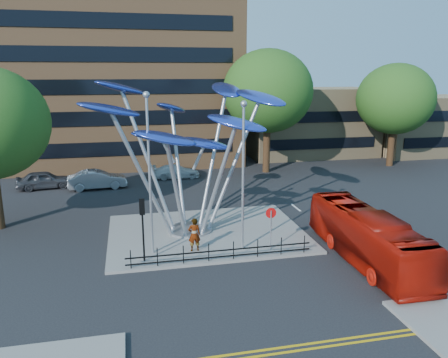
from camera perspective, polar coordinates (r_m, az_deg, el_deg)
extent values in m
plane|color=black|center=(22.42, 3.12, -12.40)|extent=(120.00, 120.00, 0.00)
cube|color=slate|center=(27.55, -2.25, -7.07)|extent=(12.00, 9.00, 0.15)
cube|color=gold|center=(17.50, 8.73, -20.79)|extent=(40.00, 0.12, 0.01)
cube|color=gold|center=(17.27, 9.11, -21.33)|extent=(40.00, 0.12, 0.01)
cube|color=#8A603C|center=(51.60, -13.70, 19.14)|extent=(25.00, 15.00, 30.00)
cube|color=#A1875E|center=(54.14, 11.13, 7.33)|extent=(15.00, 8.00, 8.00)
cube|color=#A1875E|center=(59.51, 24.45, 6.44)|extent=(12.00, 8.00, 7.00)
cylinder|color=black|center=(44.06, 5.59, 4.58)|extent=(0.70, 0.70, 5.72)
ellipsoid|color=#214E16|center=(43.53, 5.75, 11.35)|extent=(8.80, 8.80, 8.10)
cylinder|color=black|center=(50.19, 21.02, 4.48)|extent=(0.70, 0.70, 5.06)
ellipsoid|color=#214E16|center=(49.72, 21.48, 9.71)|extent=(8.00, 8.00, 7.36)
cylinder|color=#9EA0A5|center=(27.83, -4.48, -6.59)|extent=(2.80, 2.80, 0.12)
cylinder|color=#9EA0A5|center=(26.02, -7.07, 0.73)|extent=(0.24, 0.24, 7.80)
ellipsoid|color=blue|center=(24.34, -14.71, 8.79)|extent=(3.92, 2.95, 1.39)
cylinder|color=#9EA0A5|center=(25.88, -5.17, -0.88)|extent=(0.24, 0.24, 6.40)
ellipsoid|color=blue|center=(22.97, -7.62, 5.33)|extent=(3.47, 1.78, 1.31)
cylinder|color=#9EA0A5|center=(26.14, -3.07, -0.02)|extent=(0.24, 0.24, 7.00)
ellipsoid|color=blue|center=(24.33, 1.67, 7.34)|extent=(3.81, 3.11, 1.36)
cylinder|color=#9EA0A5|center=(26.87, -2.10, 1.69)|extent=(0.24, 0.24, 8.20)
ellipsoid|color=blue|center=(27.51, 4.77, 10.56)|extent=(3.52, 4.06, 1.44)
cylinder|color=#9EA0A5|center=(27.63, -3.26, 2.44)|extent=(0.24, 0.24, 8.60)
ellipsoid|color=blue|center=(29.49, 0.30, 11.60)|extent=(2.21, 3.79, 1.39)
cylinder|color=#9EA0A5|center=(27.72, -5.32, 1.17)|extent=(0.24, 0.24, 7.40)
ellipsoid|color=blue|center=(29.68, -6.89, 9.20)|extent=(3.02, 3.71, 1.34)
cylinder|color=#9EA0A5|center=(26.90, -6.88, 2.26)|extent=(0.24, 0.24, 8.80)
ellipsoid|color=blue|center=(27.67, -13.34, 11.51)|extent=(3.88, 3.60, 1.42)
ellipsoid|color=blue|center=(26.37, -8.67, 5.50)|extent=(3.40, 1.96, 1.13)
ellipsoid|color=blue|center=(26.15, -2.62, 4.69)|extent=(3.39, 2.16, 1.11)
cylinder|color=#9EA0A5|center=(23.52, -9.68, 0.11)|extent=(0.14, 0.14, 8.50)
sphere|color=#9EA0A5|center=(22.90, -10.13, 10.79)|extent=(0.36, 0.36, 0.36)
cylinder|color=#9EA0A5|center=(23.84, 2.49, -0.14)|extent=(0.14, 0.14, 8.00)
sphere|color=#9EA0A5|center=(23.19, 2.60, 9.79)|extent=(0.36, 0.36, 0.36)
cylinder|color=black|center=(23.33, -10.52, -6.86)|extent=(0.10, 0.10, 3.20)
cube|color=black|center=(22.87, -10.67, -3.58)|extent=(0.28, 0.18, 0.85)
sphere|color=#FF0C0C|center=(22.79, -10.70, -2.91)|extent=(0.18, 0.18, 0.18)
cylinder|color=#9EA0A5|center=(24.64, 6.12, -6.67)|extent=(0.08, 0.08, 2.30)
cylinder|color=red|center=(24.34, 6.16, -4.44)|extent=(0.60, 0.04, 0.60)
cube|color=white|center=(24.36, 6.14, -4.43)|extent=(0.42, 0.03, 0.10)
cylinder|color=black|center=(22.99, -12.09, -10.22)|extent=(0.05, 0.05, 1.00)
cylinder|color=black|center=(23.02, -8.70, -10.03)|extent=(0.05, 0.05, 1.00)
cylinder|color=black|center=(23.13, -5.33, -9.81)|extent=(0.05, 0.05, 1.00)
cylinder|color=black|center=(23.31, -2.01, -9.56)|extent=(0.05, 0.05, 1.00)
cylinder|color=black|center=(23.56, 1.25, -9.29)|extent=(0.05, 0.05, 1.00)
cylinder|color=black|center=(23.89, 4.42, -8.99)|extent=(0.05, 0.05, 1.00)
cylinder|color=black|center=(24.29, 7.49, -8.67)|extent=(0.05, 0.05, 1.00)
cylinder|color=black|center=(24.76, 10.45, -8.35)|extent=(0.05, 0.05, 1.00)
cube|color=black|center=(23.41, -0.37, -9.31)|extent=(10.00, 0.06, 0.06)
cube|color=black|center=(23.55, -0.37, -10.10)|extent=(10.00, 0.06, 0.06)
imported|color=#A21207|center=(24.58, 18.10, -7.16)|extent=(2.51, 9.98, 2.77)
imported|color=gray|center=(24.48, -3.90, -7.25)|extent=(0.71, 0.48, 1.92)
imported|color=#3E3F45|center=(40.94, -22.42, -0.10)|extent=(4.81, 2.51, 1.56)
imported|color=#96989D|center=(39.34, -16.23, -0.07)|extent=(5.11, 2.22, 1.63)
imported|color=silver|center=(41.88, -6.24, 0.98)|extent=(4.43, 1.85, 1.28)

